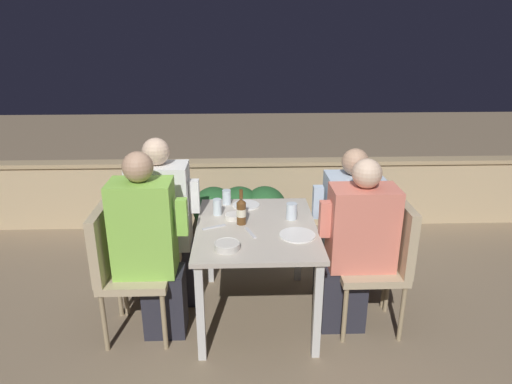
{
  "coord_description": "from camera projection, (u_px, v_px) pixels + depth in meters",
  "views": [
    {
      "loc": [
        -0.1,
        -2.84,
        2.01
      ],
      "look_at": [
        0.0,
        0.08,
        0.93
      ],
      "focal_mm": 32.0,
      "sensor_mm": 36.0,
      "label": 1
    }
  ],
  "objects": [
    {
      "name": "planter_hedge",
      "position": [
        240.0,
        216.0,
        4.17
      ],
      "size": [
        0.85,
        0.47,
        0.62
      ],
      "color": "brown",
      "rests_on": "ground_plane"
    },
    {
      "name": "bowl_1",
      "position": [
        233.0,
        216.0,
        3.24
      ],
      "size": [
        0.12,
        0.12,
        0.03
      ],
      "color": "silver",
      "rests_on": "dining_table"
    },
    {
      "name": "chair_left_near",
      "position": [
        120.0,
        260.0,
        2.98
      ],
      "size": [
        0.45,
        0.44,
        0.92
      ],
      "color": "tan",
      "rests_on": "ground_plane"
    },
    {
      "name": "beer_bottle",
      "position": [
        241.0,
        211.0,
        3.12
      ],
      "size": [
        0.07,
        0.07,
        0.25
      ],
      "color": "brown",
      "rests_on": "dining_table"
    },
    {
      "name": "dining_table",
      "position": [
        256.0,
        238.0,
        3.15
      ],
      "size": [
        0.82,
        1.04,
        0.71
      ],
      "color": "#BCB2A3",
      "rests_on": "ground_plane"
    },
    {
      "name": "person_green_blouse",
      "position": [
        150.0,
        247.0,
        2.95
      ],
      "size": [
        0.48,
        0.26,
        1.29
      ],
      "color": "#282833",
      "rests_on": "ground_plane"
    },
    {
      "name": "glass_cup_2",
      "position": [
        217.0,
        207.0,
        3.29
      ],
      "size": [
        0.06,
        0.06,
        0.12
      ],
      "color": "silver",
      "rests_on": "dining_table"
    },
    {
      "name": "person_white_polo",
      "position": [
        166.0,
        223.0,
        3.32
      ],
      "size": [
        0.5,
        0.26,
        1.28
      ],
      "color": "#282833",
      "rests_on": "ground_plane"
    },
    {
      "name": "chair_right_far",
      "position": [
        372.0,
        232.0,
        3.38
      ],
      "size": [
        0.45,
        0.44,
        0.92
      ],
      "color": "tan",
      "rests_on": "ground_plane"
    },
    {
      "name": "glass_cup_1",
      "position": [
        292.0,
        211.0,
        3.22
      ],
      "size": [
        0.08,
        0.08,
        0.12
      ],
      "color": "silver",
      "rests_on": "dining_table"
    },
    {
      "name": "person_blue_shirt",
      "position": [
        345.0,
        227.0,
        3.36
      ],
      "size": [
        0.48,
        0.26,
        1.19
      ],
      "color": "#282833",
      "rests_on": "ground_plane"
    },
    {
      "name": "chair_left_far",
      "position": [
        139.0,
        235.0,
        3.34
      ],
      "size": [
        0.45,
        0.44,
        0.92
      ],
      "color": "tan",
      "rests_on": "ground_plane"
    },
    {
      "name": "bowl_0",
      "position": [
        227.0,
        245.0,
        2.8
      ],
      "size": [
        0.16,
        0.16,
        0.04
      ],
      "color": "beige",
      "rests_on": "dining_table"
    },
    {
      "name": "person_coral_top",
      "position": [
        355.0,
        247.0,
        3.04
      ],
      "size": [
        0.5,
        0.26,
        1.22
      ],
      "color": "#282833",
      "rests_on": "ground_plane"
    },
    {
      "name": "ground_plane",
      "position": [
        256.0,
        313.0,
        3.36
      ],
      "size": [
        16.0,
        16.0,
        0.0
      ],
      "primitive_type": "plane",
      "color": "#847056"
    },
    {
      "name": "plate_0",
      "position": [
        246.0,
        205.0,
        3.47
      ],
      "size": [
        0.21,
        0.21,
        0.01
      ],
      "color": "white",
      "rests_on": "dining_table"
    },
    {
      "name": "potted_plant",
      "position": [
        127.0,
        218.0,
        3.82
      ],
      "size": [
        0.36,
        0.36,
        0.78
      ],
      "color": "#B2A899",
      "rests_on": "ground_plane"
    },
    {
      "name": "plate_1",
      "position": [
        297.0,
        235.0,
        2.98
      ],
      "size": [
        0.24,
        0.24,
        0.01
      ],
      "color": "white",
      "rests_on": "dining_table"
    },
    {
      "name": "parapet_wall",
      "position": [
        251.0,
        192.0,
        4.75
      ],
      "size": [
        9.0,
        0.18,
        0.7
      ],
      "color": "tan",
      "rests_on": "ground_plane"
    },
    {
      "name": "glass_cup_0",
      "position": [
        227.0,
        197.0,
        3.48
      ],
      "size": [
        0.07,
        0.07,
        0.11
      ],
      "color": "silver",
      "rests_on": "dining_table"
    },
    {
      "name": "fork_0",
      "position": [
        214.0,
        227.0,
        3.09
      ],
      "size": [
        0.16,
        0.09,
        0.01
      ],
      "color": "silver",
      "rests_on": "dining_table"
    },
    {
      "name": "fork_1",
      "position": [
        250.0,
        233.0,
        3.01
      ],
      "size": [
        0.07,
        0.17,
        0.01
      ],
      "color": "silver",
      "rests_on": "dining_table"
    },
    {
      "name": "chair_right_near",
      "position": [
        385.0,
        254.0,
        3.06
      ],
      "size": [
        0.45,
        0.44,
        0.92
      ],
      "color": "tan",
      "rests_on": "ground_plane"
    }
  ]
}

